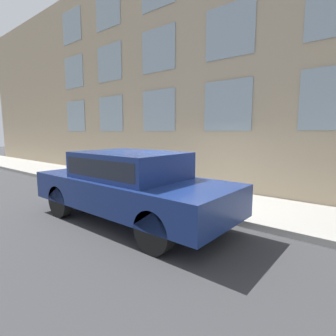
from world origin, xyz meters
TOP-DOWN VIEW (x-y plane):
  - ground_plane at (0.00, 0.00)m, footprint 80.00×80.00m
  - sidewalk at (1.31, 0.00)m, footprint 2.62×60.00m
  - building_facade at (2.77, 0.00)m, footprint 0.33×40.00m
  - fire_hydrant at (0.40, 0.39)m, footprint 0.31×0.43m
  - person at (0.62, 1.21)m, footprint 0.33×0.22m
  - parked_car_navy_near at (-1.31, 0.46)m, footprint 2.06×5.14m

SIDE VIEW (x-z plane):
  - ground_plane at x=0.00m, z-range 0.00..0.00m
  - sidewalk at x=1.31m, z-range 0.00..0.15m
  - fire_hydrant at x=0.40m, z-range 0.16..0.93m
  - parked_car_navy_near at x=-1.31m, z-range 0.11..1.78m
  - person at x=0.62m, z-range 0.29..1.65m
  - building_facade at x=2.77m, z-range 0.01..9.27m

